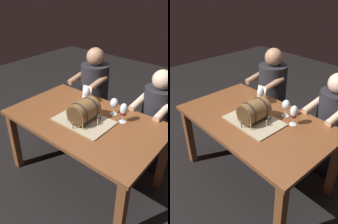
# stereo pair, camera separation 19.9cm
# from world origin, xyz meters

# --- Properties ---
(ground_plane) EXTENTS (8.00, 8.00, 0.00)m
(ground_plane) POSITION_xyz_m (0.00, 0.00, 0.00)
(ground_plane) COLOR black
(dining_table) EXTENTS (1.47, 0.88, 0.73)m
(dining_table) POSITION_xyz_m (0.00, 0.00, 0.63)
(dining_table) COLOR brown
(dining_table) RESTS_ON ground
(barrel_cake) EXTENTS (0.51, 0.35, 0.22)m
(barrel_cake) POSITION_xyz_m (0.03, -0.04, 0.83)
(barrel_cake) COLOR tan
(barrel_cake) RESTS_ON dining_table
(wine_glass_red) EXTENTS (0.07, 0.07, 0.19)m
(wine_glass_red) POSITION_xyz_m (0.30, 0.18, 0.86)
(wine_glass_red) COLOR white
(wine_glass_red) RESTS_ON dining_table
(wine_glass_white) EXTENTS (0.07, 0.07, 0.18)m
(wine_glass_white) POSITION_xyz_m (-0.18, 0.24, 0.85)
(wine_glass_white) COLOR white
(wine_glass_white) RESTS_ON dining_table
(wine_glass_empty) EXTENTS (0.08, 0.08, 0.17)m
(wine_glass_empty) POSITION_xyz_m (0.16, 0.25, 0.85)
(wine_glass_empty) COLOR white
(wine_glass_empty) RESTS_ON dining_table
(menu_card) EXTENTS (0.11, 0.04, 0.16)m
(menu_card) POSITION_xyz_m (-0.23, 0.31, 0.81)
(menu_card) COLOR silver
(menu_card) RESTS_ON dining_table
(person_seated_left) EXTENTS (0.40, 0.49, 1.19)m
(person_seated_left) POSITION_xyz_m (-0.41, 0.67, 0.56)
(person_seated_left) COLOR black
(person_seated_left) RESTS_ON ground
(person_seated_right) EXTENTS (0.37, 0.47, 1.12)m
(person_seated_right) POSITION_xyz_m (0.41, 0.67, 0.50)
(person_seated_right) COLOR black
(person_seated_right) RESTS_ON ground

